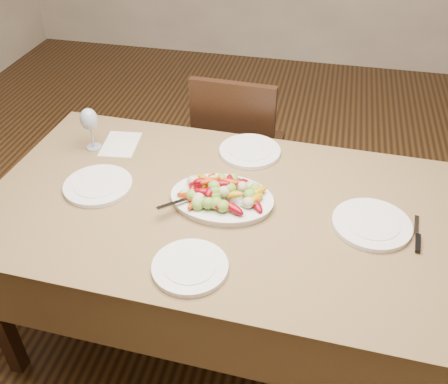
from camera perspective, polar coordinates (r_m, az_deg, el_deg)
floor at (r=2.62m, az=-2.45°, el=-10.73°), size 6.00×6.00×0.00m
dining_table at (r=2.16m, az=0.00°, el=-9.31°), size 1.87×1.10×0.76m
chair_far at (r=2.75m, az=1.89°, el=5.06°), size 0.44×0.44×0.95m
serving_platter at (r=1.90m, az=-0.24°, el=-0.93°), size 0.39×0.30×0.02m
roasted_vegetables at (r=1.87m, az=-0.25°, el=0.44°), size 0.32×0.22×0.09m
serving_spoon at (r=1.86m, az=-2.47°, el=-0.42°), size 0.25×0.23×0.03m
plate_left at (r=2.04m, az=-14.19°, el=0.71°), size 0.27×0.27×0.02m
plate_right at (r=1.88m, az=16.52°, el=-3.56°), size 0.28×0.28×0.02m
plate_far at (r=2.18m, az=2.97°, el=4.66°), size 0.27×0.27×0.02m
plate_near at (r=1.65m, az=-3.90°, el=-8.56°), size 0.25×0.25×0.02m
wine_glass at (r=2.25m, az=-15.02°, el=7.12°), size 0.08×0.08×0.20m
menu_card at (r=2.29m, az=-11.74°, el=5.38°), size 0.17×0.23×0.00m
table_knife at (r=1.89m, az=21.19°, el=-4.66°), size 0.04×0.20×0.01m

